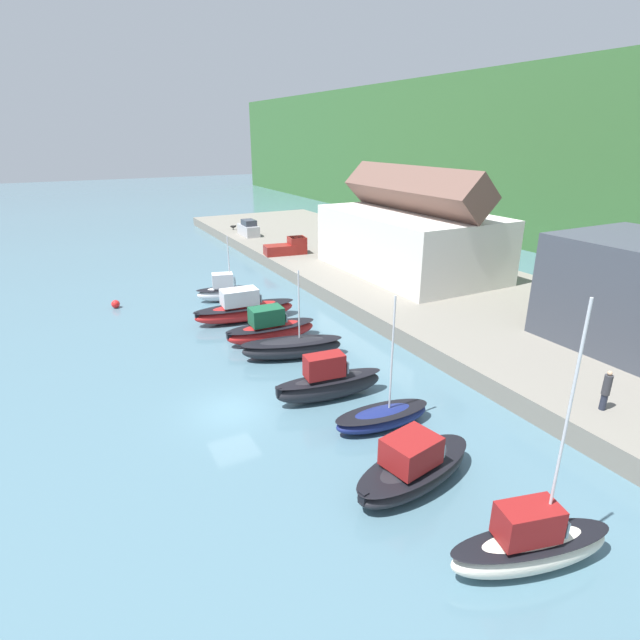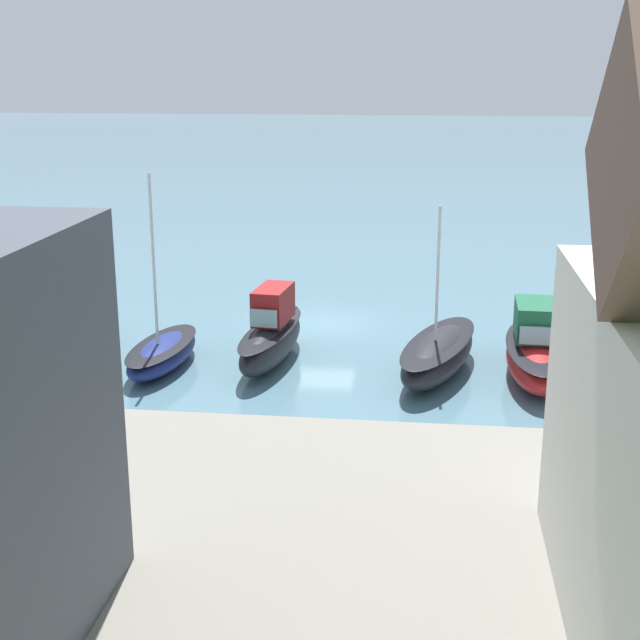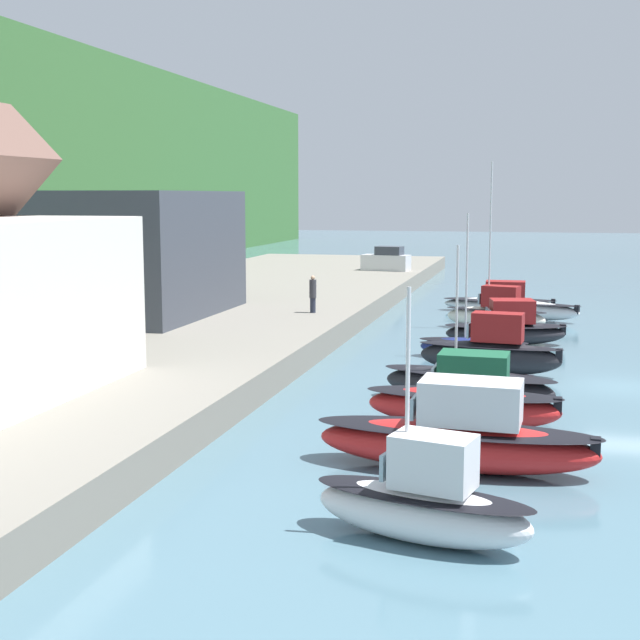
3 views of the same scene
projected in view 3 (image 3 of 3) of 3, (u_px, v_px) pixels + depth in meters
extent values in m
plane|color=slate|center=(619.00, 387.00, 37.14)|extent=(320.00, 320.00, 0.00)
cube|color=gray|center=(103.00, 349.00, 42.67)|extent=(119.59, 20.24, 1.26)
cube|color=#3D424C|center=(132.00, 253.00, 49.96)|extent=(12.71, 9.13, 6.91)
cube|color=slate|center=(208.00, 254.00, 48.89)|extent=(12.07, 0.10, 4.14)
ellipsoid|color=silver|center=(422.00, 514.00, 20.47)|extent=(2.74, 5.42, 1.33)
ellipsoid|color=black|center=(422.00, 494.00, 20.41)|extent=(2.83, 5.54, 0.12)
cube|color=silver|center=(433.00, 462.00, 20.18)|extent=(1.57, 2.05, 1.23)
cube|color=#8CA5B2|center=(390.00, 463.00, 20.69)|extent=(1.05, 0.35, 0.62)
cylinder|color=silver|center=(408.00, 387.00, 20.24)|extent=(0.10, 0.10, 4.57)
ellipsoid|color=red|center=(456.00, 446.00, 25.83)|extent=(2.62, 8.26, 1.43)
ellipsoid|color=black|center=(456.00, 429.00, 25.76)|extent=(2.71, 8.43, 0.12)
cube|color=silver|center=(471.00, 402.00, 25.52)|extent=(1.79, 2.94, 1.26)
cube|color=#8CA5B2|center=(416.00, 405.00, 26.00)|extent=(1.48, 0.18, 0.63)
cube|color=black|center=(595.00, 447.00, 24.67)|extent=(0.37, 0.30, 0.56)
ellipsoid|color=red|center=(463.00, 407.00, 30.63)|extent=(2.27, 6.70, 1.37)
ellipsoid|color=black|center=(463.00, 394.00, 30.57)|extent=(2.35, 6.83, 0.12)
cube|color=#195638|center=(474.00, 371.00, 30.36)|extent=(1.60, 2.37, 1.24)
cube|color=#8CA5B2|center=(435.00, 374.00, 30.74)|extent=(1.37, 0.15, 0.62)
cube|color=black|center=(558.00, 406.00, 29.73)|extent=(0.37, 0.29, 0.56)
ellipsoid|color=black|center=(468.00, 387.00, 33.91)|extent=(3.59, 6.99, 1.41)
ellipsoid|color=black|center=(468.00, 374.00, 33.84)|extent=(3.70, 7.14, 0.12)
cylinder|color=silver|center=(457.00, 307.00, 33.73)|extent=(0.10, 0.10, 4.66)
ellipsoid|color=black|center=(490.00, 358.00, 39.62)|extent=(2.12, 6.41, 1.51)
ellipsoid|color=black|center=(490.00, 346.00, 39.54)|extent=(2.19, 6.54, 0.12)
cube|color=maroon|center=(498.00, 327.00, 39.32)|extent=(1.32, 2.31, 1.28)
cube|color=#8CA5B2|center=(469.00, 330.00, 39.77)|extent=(0.98, 0.20, 0.64)
cube|color=black|center=(559.00, 355.00, 38.56)|extent=(0.39, 0.32, 0.56)
ellipsoid|color=navy|center=(473.00, 348.00, 43.55)|extent=(2.10, 5.33, 1.02)
ellipsoid|color=black|center=(473.00, 341.00, 43.50)|extent=(2.18, 5.44, 0.12)
cylinder|color=silver|center=(467.00, 276.00, 43.18)|extent=(0.10, 0.10, 6.05)
ellipsoid|color=black|center=(505.00, 334.00, 47.44)|extent=(3.43, 6.65, 1.24)
ellipsoid|color=black|center=(506.00, 325.00, 47.38)|extent=(3.54, 6.79, 0.12)
cube|color=maroon|center=(512.00, 311.00, 47.26)|extent=(2.10, 2.50, 1.21)
cube|color=#8CA5B2|center=(488.00, 314.00, 47.35)|extent=(1.53, 0.39, 0.60)
cube|color=black|center=(563.00, 329.00, 47.25)|extent=(0.41, 0.34, 0.56)
ellipsoid|color=white|center=(495.00, 318.00, 52.81)|extent=(2.96, 6.17, 1.40)
ellipsoid|color=black|center=(496.00, 310.00, 52.74)|extent=(3.05, 6.30, 0.12)
cube|color=maroon|center=(501.00, 296.00, 52.48)|extent=(1.63, 2.31, 1.25)
cube|color=#8CA5B2|center=(481.00, 298.00, 53.07)|extent=(1.02, 0.35, 0.62)
cylinder|color=silver|center=(490.00, 234.00, 52.33)|extent=(0.10, 0.10, 8.49)
ellipsoid|color=silver|center=(515.00, 310.00, 57.18)|extent=(3.93, 8.40, 1.29)
ellipsoid|color=black|center=(515.00, 303.00, 57.11)|extent=(4.04, 8.57, 0.12)
cube|color=black|center=(577.00, 310.00, 55.13)|extent=(0.43, 0.37, 0.56)
ellipsoid|color=silver|center=(499.00, 304.00, 61.17)|extent=(2.14, 7.57, 0.97)
ellipsoid|color=black|center=(500.00, 300.00, 61.12)|extent=(2.22, 7.72, 0.12)
cube|color=maroon|center=(505.00, 289.00, 60.94)|extent=(1.54, 2.66, 1.14)
cube|color=#8CA5B2|center=(484.00, 291.00, 61.29)|extent=(1.34, 0.13, 0.57)
cube|color=black|center=(553.00, 303.00, 60.36)|extent=(0.37, 0.29, 0.56)
cube|color=silver|center=(386.00, 263.00, 79.56)|extent=(2.40, 4.42, 1.40)
cube|color=#333842|center=(389.00, 251.00, 79.29)|extent=(1.85, 2.51, 0.76)
cylinder|color=#232838|center=(313.00, 305.00, 50.92)|extent=(0.32, 0.32, 0.85)
cylinder|color=#333338|center=(313.00, 289.00, 50.79)|extent=(0.40, 0.40, 1.05)
sphere|color=tan|center=(313.00, 278.00, 50.70)|extent=(0.24, 0.24, 0.24)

